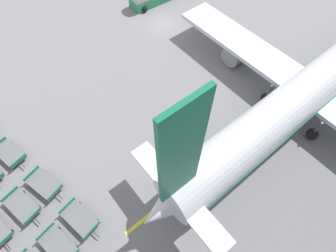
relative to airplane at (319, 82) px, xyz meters
name	(u,v)px	position (x,y,z in m)	size (l,w,h in m)	color
ground_plane	(164,25)	(-19.37, -2.94, -3.19)	(500.00, 500.00, 0.00)	gray
airplane	(319,82)	(0.00, 0.00, 0.00)	(33.31, 41.76, 14.25)	silver
baggage_dolly_row_mid_a_col_c	(22,206)	(-8.42, -26.85, -2.70)	(3.81, 2.23, 0.92)	slate
baggage_dolly_row_mid_a_col_d	(58,245)	(-3.88, -25.98, -2.70)	(3.81, 2.14, 0.92)	slate
baggage_dolly_row_mid_b_col_b	(9,153)	(-13.67, -25.78, -2.70)	(3.81, 2.24, 0.92)	slate
baggage_dolly_row_mid_b_col_c	(44,184)	(-8.99, -24.67, -2.70)	(3.80, 2.35, 0.92)	slate
baggage_dolly_row_mid_b_col_d	(80,218)	(-4.57, -23.78, -2.70)	(3.81, 2.15, 0.92)	slate
stand_guidance_stripe	(239,142)	(-1.20, -8.77, -3.18)	(0.76, 25.90, 0.01)	yellow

